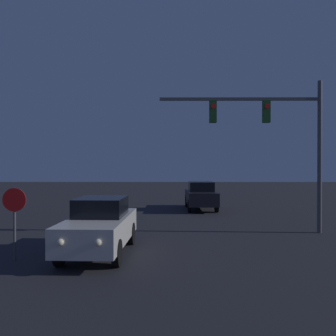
{
  "coord_description": "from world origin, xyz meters",
  "views": [
    {
      "loc": [
        0.08,
        0.28,
        2.79
      ],
      "look_at": [
        0.0,
        13.7,
        2.66
      ],
      "focal_mm": 40.0,
      "sensor_mm": 36.0,
      "label": 1
    }
  ],
  "objects_px": {
    "stop_sign": "(14,210)",
    "car_near": "(100,226)",
    "car_far": "(201,195)",
    "traffic_signal_mast": "(276,130)"
  },
  "relations": [
    {
      "from": "traffic_signal_mast",
      "to": "stop_sign",
      "type": "relative_size",
      "value": 3.13
    },
    {
      "from": "car_near",
      "to": "traffic_signal_mast",
      "type": "height_order",
      "value": "traffic_signal_mast"
    },
    {
      "from": "car_near",
      "to": "stop_sign",
      "type": "xyz_separation_m",
      "value": [
        -2.31,
        -0.88,
        0.58
      ]
    },
    {
      "from": "traffic_signal_mast",
      "to": "stop_sign",
      "type": "bearing_deg",
      "value": -152.98
    },
    {
      "from": "traffic_signal_mast",
      "to": "stop_sign",
      "type": "height_order",
      "value": "traffic_signal_mast"
    },
    {
      "from": "stop_sign",
      "to": "car_near",
      "type": "bearing_deg",
      "value": 20.97
    },
    {
      "from": "car_far",
      "to": "stop_sign",
      "type": "xyz_separation_m",
      "value": [
        -6.39,
        -12.38,
        0.58
      ]
    },
    {
      "from": "car_near",
      "to": "stop_sign",
      "type": "relative_size",
      "value": 2.27
    },
    {
      "from": "car_near",
      "to": "car_far",
      "type": "distance_m",
      "value": 12.2
    },
    {
      "from": "car_near",
      "to": "stop_sign",
      "type": "distance_m",
      "value": 2.54
    }
  ]
}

